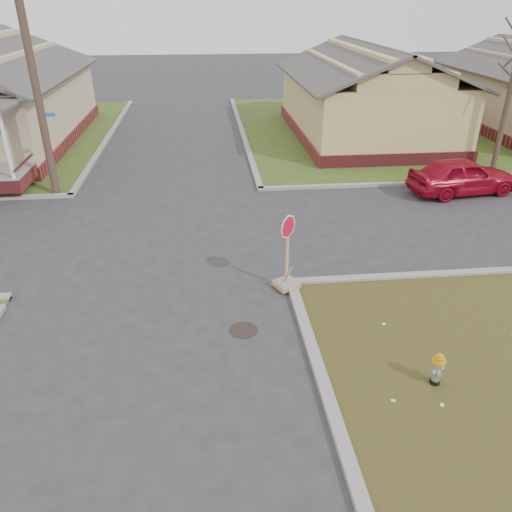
{
  "coord_description": "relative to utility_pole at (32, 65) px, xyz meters",
  "views": [
    {
      "loc": [
        1.53,
        -9.74,
        6.75
      ],
      "look_at": [
        2.64,
        1.0,
        1.1
      ],
      "focal_mm": 35.0,
      "sensor_mm": 36.0,
      "label": 1
    }
  ],
  "objects": [
    {
      "name": "ground",
      "position": [
        4.2,
        -8.9,
        -4.66
      ],
      "size": [
        120.0,
        120.0,
        0.0
      ],
      "primitive_type": "plane",
      "color": "#2D2D30",
      "rests_on": "ground"
    },
    {
      "name": "curbs",
      "position": [
        4.2,
        -3.9,
        -4.66
      ],
      "size": [
        80.0,
        40.0,
        0.12
      ],
      "primitive_type": null,
      "color": "gray",
      "rests_on": "ground"
    },
    {
      "name": "manhole",
      "position": [
        6.4,
        -9.4,
        -4.66
      ],
      "size": [
        0.64,
        0.64,
        0.01
      ],
      "primitive_type": "cylinder",
      "color": "black",
      "rests_on": "ground"
    },
    {
      "name": "side_house_yellow",
      "position": [
        14.2,
        7.6,
        -2.47
      ],
      "size": [
        7.6,
        11.6,
        4.7
      ],
      "color": "maroon",
      "rests_on": "ground"
    },
    {
      "name": "utility_pole",
      "position": [
        0.0,
        0.0,
        0.0
      ],
      "size": [
        1.8,
        0.28,
        9.0
      ],
      "color": "#3F2C24",
      "rests_on": "ground"
    },
    {
      "name": "tree_mid_right",
      "position": [
        18.2,
        1.3,
        -2.51
      ],
      "size": [
        0.22,
        0.22,
        4.2
      ],
      "primitive_type": "cylinder",
      "color": "#3F2C24",
      "rests_on": "verge_far_right"
    },
    {
      "name": "fire_hydrant",
      "position": [
        9.96,
        -11.57,
        -4.22
      ],
      "size": [
        0.27,
        0.27,
        0.72
      ],
      "rotation": [
        0.0,
        0.0,
        0.42
      ],
      "color": "black",
      "rests_on": "ground"
    },
    {
      "name": "stop_sign",
      "position": [
        7.65,
        -7.68,
        -4.18
      ],
      "size": [
        0.57,
        0.56,
        2.02
      ],
      "rotation": [
        0.0,
        0.0,
        0.43
      ],
      "color": "#A07757",
      "rests_on": "ground"
    },
    {
      "name": "red_sedan",
      "position": [
        15.38,
        -1.41,
        -3.97
      ],
      "size": [
        4.25,
        2.17,
        1.39
      ],
      "primitive_type": "imported",
      "rotation": [
        0.0,
        0.0,
        1.71
      ],
      "color": "#A20B20",
      "rests_on": "ground"
    }
  ]
}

